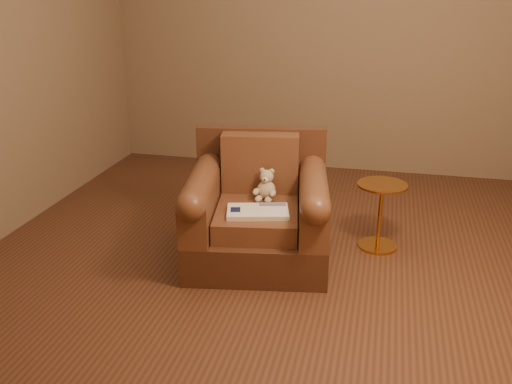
# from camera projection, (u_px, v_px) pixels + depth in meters

# --- Properties ---
(floor) EXTENTS (4.00, 4.00, 0.00)m
(floor) POSITION_uv_depth(u_px,v_px,m) (275.00, 253.00, 3.96)
(floor) COLOR #55301D
(floor) RESTS_ON ground
(armchair) EXTENTS (1.04, 1.00, 0.82)m
(armchair) POSITION_uv_depth(u_px,v_px,m) (258.00, 213.00, 3.82)
(armchair) COLOR #492918
(armchair) RESTS_ON floor
(teddy_bear) EXTENTS (0.16, 0.18, 0.22)m
(teddy_bear) POSITION_uv_depth(u_px,v_px,m) (266.00, 188.00, 3.83)
(teddy_bear) COLOR #C6AF8B
(teddy_bear) RESTS_ON armchair
(guidebook) EXTENTS (0.43, 0.32, 0.03)m
(guidebook) POSITION_uv_depth(u_px,v_px,m) (258.00, 212.00, 3.61)
(guidebook) COLOR beige
(guidebook) RESTS_ON armchair
(side_table) EXTENTS (0.34, 0.34, 0.48)m
(side_table) POSITION_uv_depth(u_px,v_px,m) (380.00, 214.00, 3.96)
(side_table) COLOR #CE8838
(side_table) RESTS_ON floor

